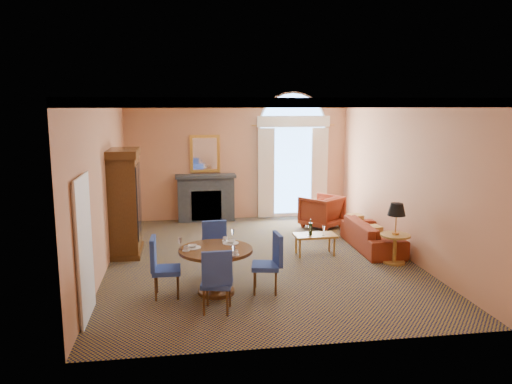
{
  "coord_description": "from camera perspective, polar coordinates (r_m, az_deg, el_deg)",
  "views": [
    {
      "loc": [
        -1.54,
        -9.67,
        3.13
      ],
      "look_at": [
        0.0,
        0.5,
        1.3
      ],
      "focal_mm": 35.0,
      "sensor_mm": 36.0,
      "label": 1
    }
  ],
  "objects": [
    {
      "name": "room_envelope",
      "position": [
        10.46,
        -0.28,
        6.69
      ],
      "size": [
        6.04,
        7.52,
        3.45
      ],
      "color": "tan",
      "rests_on": "ground"
    },
    {
      "name": "dining_chair_east",
      "position": [
        8.4,
        1.76,
        -7.63
      ],
      "size": [
        0.52,
        0.52,
        1.01
      ],
      "rotation": [
        0.0,
        0.0,
        1.38
      ],
      "color": "navy",
      "rests_on": "ground"
    },
    {
      "name": "sofa",
      "position": [
        11.2,
        13.15,
        -4.81
      ],
      "size": [
        0.83,
        2.06,
        0.6
      ],
      "primitive_type": "imported",
      "rotation": [
        0.0,
        0.0,
        1.56
      ],
      "color": "maroon",
      "rests_on": "ground"
    },
    {
      "name": "dining_chair_south",
      "position": [
        7.56,
        -4.48,
        -9.7
      ],
      "size": [
        0.53,
        0.53,
        1.01
      ],
      "rotation": [
        0.0,
        0.0,
        -0.21
      ],
      "color": "navy",
      "rests_on": "ground"
    },
    {
      "name": "ground",
      "position": [
        10.28,
        0.42,
        -7.64
      ],
      "size": [
        7.5,
        7.5,
        0.0
      ],
      "primitive_type": "plane",
      "color": "#12153A",
      "rests_on": "ground"
    },
    {
      "name": "armoire",
      "position": [
        10.72,
        -14.77,
        -1.35
      ],
      "size": [
        0.63,
        1.13,
        2.21
      ],
      "color": "#3E240E",
      "rests_on": "ground"
    },
    {
      "name": "dining_chair_west",
      "position": [
        8.32,
        -10.89,
        -8.0
      ],
      "size": [
        0.47,
        0.46,
        1.01
      ],
      "rotation": [
        0.0,
        0.0,
        -1.57
      ],
      "color": "navy",
      "rests_on": "ground"
    },
    {
      "name": "side_table",
      "position": [
        10.18,
        15.68,
        -3.76
      ],
      "size": [
        0.59,
        0.59,
        1.19
      ],
      "color": "#AC7933",
      "rests_on": "ground"
    },
    {
      "name": "dining_table",
      "position": [
        8.35,
        -4.61,
        -7.82
      ],
      "size": [
        1.23,
        1.23,
        0.97
      ],
      "color": "#3E240E",
      "rests_on": "ground"
    },
    {
      "name": "coffee_table",
      "position": [
        10.5,
        6.75,
        -4.98
      ],
      "size": [
        0.87,
        0.5,
        0.77
      ],
      "rotation": [
        0.0,
        0.0,
        0.02
      ],
      "color": "#AC7933",
      "rests_on": "ground"
    },
    {
      "name": "dining_chair_north",
      "position": [
        9.2,
        -4.75,
        -6.07
      ],
      "size": [
        0.48,
        0.49,
        1.01
      ],
      "rotation": [
        0.0,
        0.0,
        3.06
      ],
      "color": "navy",
      "rests_on": "ground"
    },
    {
      "name": "armchair",
      "position": [
        12.83,
        7.49,
        -2.22
      ],
      "size": [
        1.25,
        1.26,
        0.82
      ],
      "primitive_type": "imported",
      "rotation": [
        0.0,
        0.0,
        3.82
      ],
      "color": "maroon",
      "rests_on": "ground"
    }
  ]
}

